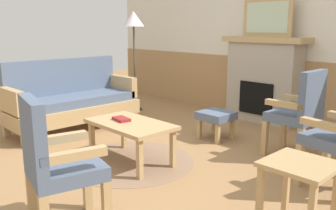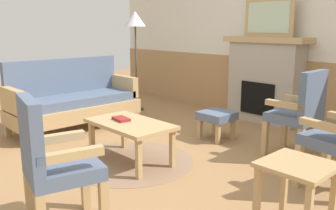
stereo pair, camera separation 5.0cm
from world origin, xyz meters
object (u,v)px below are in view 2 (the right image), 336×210
(framed_picture, at_px, (269,17))
(armchair_near_fireplace, at_px, (300,110))
(footstool, at_px, (217,117))
(fireplace, at_px, (265,79))
(armchair_front_left, at_px, (52,159))
(couch, at_px, (73,101))
(floor_lamp_by_couch, at_px, (135,25))
(coffee_table, at_px, (130,127))
(book_on_table, at_px, (121,119))
(side_table, at_px, (296,179))

(framed_picture, distance_m, armchair_near_fireplace, 1.88)
(footstool, bearing_deg, fireplace, 94.15)
(framed_picture, height_order, armchair_front_left, framed_picture)
(couch, relative_size, floor_lamp_by_couch, 1.07)
(coffee_table, height_order, footstool, coffee_table)
(framed_picture, height_order, floor_lamp_by_couch, framed_picture)
(armchair_near_fireplace, distance_m, armchair_front_left, 2.68)
(coffee_table, bearing_deg, fireplace, 89.54)
(couch, bearing_deg, book_on_table, -8.69)
(armchair_near_fireplace, bearing_deg, armchair_front_left, -99.38)
(fireplace, bearing_deg, armchair_near_fireplace, -43.79)
(book_on_table, relative_size, floor_lamp_by_couch, 0.13)
(side_table, bearing_deg, couch, 175.73)
(armchair_front_left, bearing_deg, couch, 148.81)
(fireplace, height_order, book_on_table, fireplace)
(armchair_front_left, bearing_deg, footstool, 103.71)
(footstool, bearing_deg, book_on_table, -100.01)
(couch, bearing_deg, footstool, 32.80)
(framed_picture, relative_size, floor_lamp_by_couch, 0.48)
(framed_picture, bearing_deg, footstool, -85.85)
(framed_picture, bearing_deg, coffee_table, -90.46)
(armchair_front_left, distance_m, floor_lamp_by_couch, 3.94)
(footstool, relative_size, side_table, 0.73)
(footstool, height_order, floor_lamp_by_couch, floor_lamp_by_couch)
(couch, xyz_separation_m, floor_lamp_by_couch, (-0.32, 1.38, 1.05))
(framed_picture, relative_size, armchair_near_fireplace, 0.82)
(fireplace, bearing_deg, footstool, -85.85)
(coffee_table, bearing_deg, book_on_table, -169.05)
(couch, relative_size, side_table, 3.27)
(fireplace, height_order, footstool, fireplace)
(armchair_front_left, bearing_deg, armchair_near_fireplace, 80.62)
(framed_picture, bearing_deg, book_on_table, -93.27)
(coffee_table, height_order, floor_lamp_by_couch, floor_lamp_by_couch)
(couch, xyz_separation_m, book_on_table, (1.48, -0.23, 0.06))
(footstool, relative_size, armchair_near_fireplace, 0.41)
(framed_picture, xyz_separation_m, book_on_table, (-0.15, -2.55, -1.10))
(couch, relative_size, armchair_front_left, 1.84)
(framed_picture, bearing_deg, armchair_front_left, -79.37)
(book_on_table, xyz_separation_m, side_table, (2.05, -0.04, -0.02))
(footstool, bearing_deg, couch, -147.20)
(framed_picture, distance_m, couch, 3.07)
(armchair_front_left, relative_size, side_table, 1.78)
(framed_picture, bearing_deg, floor_lamp_by_couch, -153.90)
(couch, relative_size, footstool, 4.50)
(framed_picture, xyz_separation_m, couch, (-1.62, -2.33, -1.16))
(book_on_table, height_order, armchair_front_left, armchair_front_left)
(book_on_table, bearing_deg, fireplace, 86.73)
(fireplace, height_order, side_table, fireplace)
(book_on_table, distance_m, floor_lamp_by_couch, 2.60)
(framed_picture, xyz_separation_m, coffee_table, (-0.02, -2.53, -1.17))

